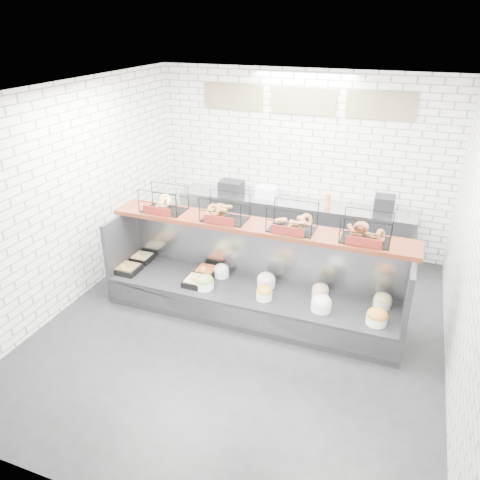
% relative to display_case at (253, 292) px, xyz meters
% --- Properties ---
extents(ground, '(5.50, 5.50, 0.00)m').
position_rel_display_case_xyz_m(ground, '(-0.01, -0.34, -0.33)').
color(ground, black).
rests_on(ground, ground).
extents(room_shell, '(5.02, 5.51, 3.01)m').
position_rel_display_case_xyz_m(room_shell, '(-0.01, 0.26, 1.73)').
color(room_shell, white).
rests_on(room_shell, ground).
extents(display_case, '(4.00, 0.90, 1.20)m').
position_rel_display_case_xyz_m(display_case, '(0.00, 0.00, 0.00)').
color(display_case, black).
rests_on(display_case, ground).
extents(bagel_shelf, '(4.10, 0.50, 0.40)m').
position_rel_display_case_xyz_m(bagel_shelf, '(-0.01, 0.17, 1.04)').
color(bagel_shelf, '#461B0F').
rests_on(bagel_shelf, display_case).
extents(prep_counter, '(4.00, 0.60, 1.20)m').
position_rel_display_case_xyz_m(prep_counter, '(-0.01, 2.09, 0.14)').
color(prep_counter, '#93969B').
rests_on(prep_counter, ground).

